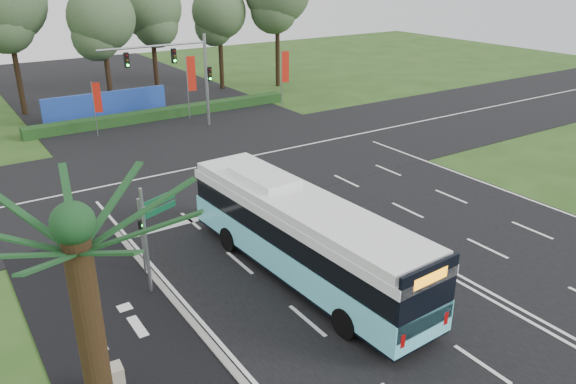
% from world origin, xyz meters
% --- Properties ---
extents(ground, '(120.00, 120.00, 0.00)m').
position_xyz_m(ground, '(0.00, 0.00, 0.00)').
color(ground, '#254517').
rests_on(ground, ground).
extents(road_main, '(20.00, 120.00, 0.04)m').
position_xyz_m(road_main, '(0.00, 0.00, 0.02)').
color(road_main, black).
rests_on(road_main, ground).
extents(road_cross, '(120.00, 14.00, 0.05)m').
position_xyz_m(road_cross, '(0.00, 12.00, 0.03)').
color(road_cross, black).
rests_on(road_cross, ground).
extents(bike_path, '(5.00, 18.00, 0.06)m').
position_xyz_m(bike_path, '(-12.50, -3.00, 0.03)').
color(bike_path, black).
rests_on(bike_path, ground).
extents(kerb_strip, '(0.25, 18.00, 0.12)m').
position_xyz_m(kerb_strip, '(-10.10, -3.00, 0.06)').
color(kerb_strip, gray).
rests_on(kerb_strip, ground).
extents(city_bus, '(3.28, 13.00, 3.70)m').
position_xyz_m(city_bus, '(-4.97, -2.30, 1.86)').
color(city_bus, '#6BE6F9').
rests_on(city_bus, ground).
extents(pedestrian_signal, '(0.31, 0.41, 3.34)m').
position_xyz_m(pedestrian_signal, '(-10.20, 1.44, 1.82)').
color(pedestrian_signal, gray).
rests_on(pedestrian_signal, ground).
extents(street_sign, '(1.59, 0.73, 4.39)m').
position_xyz_m(street_sign, '(-10.24, 0.06, 2.74)').
color(street_sign, gray).
rests_on(street_sign, ground).
extents(utility_cabinet, '(0.68, 0.58, 1.07)m').
position_xyz_m(utility_cabinet, '(-13.54, -4.90, 0.54)').
color(utility_cabinet, '#A39883').
rests_on(utility_cabinet, ground).
extents(banner_flag_left, '(0.56, 0.28, 4.06)m').
position_xyz_m(banner_flag_left, '(-5.95, 22.23, 2.67)').
color(banner_flag_left, gray).
rests_on(banner_flag_left, ground).
extents(banner_flag_mid, '(0.76, 0.15, 5.14)m').
position_xyz_m(banner_flag_mid, '(1.82, 23.10, 3.33)').
color(banner_flag_mid, gray).
rests_on(banner_flag_mid, ground).
extents(banner_flag_right, '(0.72, 0.18, 4.94)m').
position_xyz_m(banner_flag_right, '(10.25, 22.27, 3.21)').
color(banner_flag_right, gray).
rests_on(banner_flag_right, ground).
extents(palm_tree, '(3.20, 3.20, 7.65)m').
position_xyz_m(palm_tree, '(-14.50, -8.00, 6.44)').
color(palm_tree, '#382614').
rests_on(palm_tree, ground).
extents(traffic_light_gantry, '(8.41, 0.28, 7.00)m').
position_xyz_m(traffic_light_gantry, '(0.21, 20.50, 4.66)').
color(traffic_light_gantry, gray).
rests_on(traffic_light_gantry, ground).
extents(hedge, '(22.00, 1.20, 0.80)m').
position_xyz_m(hedge, '(0.00, 24.50, 0.40)').
color(hedge, '#153A16').
rests_on(hedge, ground).
extents(blue_hoarding, '(10.00, 0.30, 2.20)m').
position_xyz_m(blue_hoarding, '(-4.00, 27.00, 1.10)').
color(blue_hoarding, '#1D3EA1').
rests_on(blue_hoarding, ground).
extents(eucalyptus_row, '(42.21, 9.19, 12.56)m').
position_xyz_m(eucalyptus_row, '(-1.64, 31.29, 8.25)').
color(eucalyptus_row, black).
rests_on(eucalyptus_row, ground).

